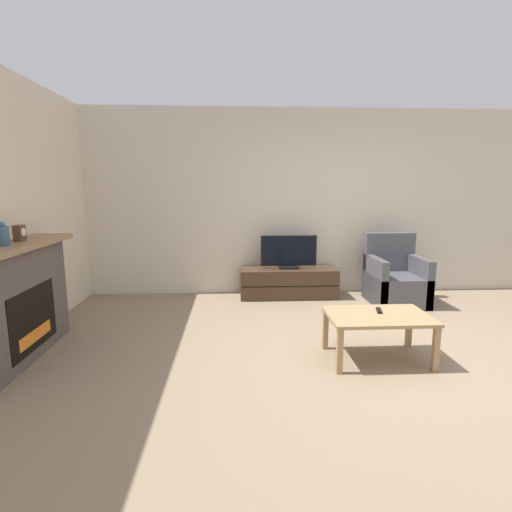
% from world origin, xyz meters
% --- Properties ---
extents(ground_plane, '(24.00, 24.00, 0.00)m').
position_xyz_m(ground_plane, '(0.00, 0.00, 0.00)').
color(ground_plane, '#89755B').
extents(wall_back, '(12.00, 0.06, 2.70)m').
position_xyz_m(wall_back, '(0.00, 2.53, 1.35)').
color(wall_back, beige).
rests_on(wall_back, ground).
extents(fireplace, '(0.42, 1.61, 1.09)m').
position_xyz_m(fireplace, '(-3.43, 0.21, 0.55)').
color(fireplace, '#564C47').
rests_on(fireplace, ground).
extents(mantel_vase_centre_left, '(0.12, 0.12, 0.21)m').
position_xyz_m(mantel_vase_centre_left, '(-3.42, 0.09, 1.18)').
color(mantel_vase_centre_left, '#385670').
rests_on(mantel_vase_centre_left, fireplace).
extents(mantel_clock, '(0.08, 0.11, 0.15)m').
position_xyz_m(mantel_clock, '(-3.42, 0.37, 1.16)').
color(mantel_clock, brown).
rests_on(mantel_clock, fireplace).
extents(tv_stand, '(1.39, 0.48, 0.42)m').
position_xyz_m(tv_stand, '(-0.67, 2.22, 0.21)').
color(tv_stand, '#422D1E').
rests_on(tv_stand, ground).
extents(tv, '(0.80, 0.18, 0.48)m').
position_xyz_m(tv, '(-0.67, 2.22, 0.64)').
color(tv, black).
rests_on(tv, tv_stand).
extents(armchair, '(0.70, 0.76, 0.94)m').
position_xyz_m(armchair, '(0.76, 1.86, 0.30)').
color(armchair, '#4C4C51').
rests_on(armchair, ground).
extents(coffee_table, '(0.92, 0.62, 0.43)m').
position_xyz_m(coffee_table, '(-0.13, 0.05, 0.38)').
color(coffee_table, '#A37F56').
rests_on(coffee_table, ground).
extents(remote, '(0.07, 0.16, 0.02)m').
position_xyz_m(remote, '(-0.10, 0.13, 0.44)').
color(remote, black).
rests_on(remote, coffee_table).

